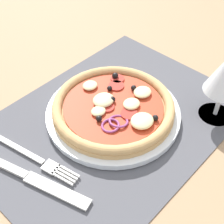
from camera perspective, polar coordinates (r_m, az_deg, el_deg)
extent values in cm
cube|color=#9E7A56|center=(62.91, -0.29, -2.65)|extent=(190.00, 140.00, 2.40)
cube|color=#4C4C51|center=(61.88, -0.30, -1.78)|extent=(48.89, 35.66, 0.40)
cylinder|color=white|center=(62.44, 0.22, -0.19)|extent=(25.44, 25.44, 1.17)
cylinder|color=tan|center=(61.68, 0.22, 0.52)|extent=(22.98, 22.98, 1.00)
torus|color=tan|center=(61.07, 0.22, 1.10)|extent=(22.94, 22.94, 1.80)
cylinder|color=#B7381E|center=(61.22, 0.22, 0.96)|extent=(18.85, 18.85, 0.30)
ellipsoid|color=beige|center=(64.90, -3.84, 4.63)|extent=(3.05, 2.75, 0.92)
ellipsoid|color=beige|center=(61.41, -1.50, 2.11)|extent=(4.20, 3.78, 1.26)
ellipsoid|color=beige|center=(60.93, 3.41, 1.44)|extent=(3.32, 2.99, 1.00)
ellipsoid|color=beige|center=(57.79, 5.24, -1.54)|extent=(4.33, 3.90, 1.30)
ellipsoid|color=beige|center=(59.60, -2.38, 0.15)|extent=(2.80, 2.52, 0.84)
ellipsoid|color=beige|center=(63.41, 5.32, 3.46)|extent=(3.60, 3.24, 1.08)
sphere|color=black|center=(57.99, -2.14, -1.25)|extent=(1.12, 1.12, 1.12)
sphere|color=black|center=(66.80, 0.56, 6.32)|extent=(1.28, 1.28, 1.28)
sphere|color=black|center=(64.03, -0.43, 4.14)|extent=(1.02, 1.02, 1.02)
sphere|color=black|center=(61.57, 0.07, 2.21)|extent=(1.16, 1.16, 1.16)
sphere|color=black|center=(58.67, 7.54, -1.02)|extent=(1.12, 1.12, 1.12)
sphere|color=black|center=(64.21, 3.78, 4.22)|extent=(1.11, 1.11, 1.11)
torus|color=#8E3D75|center=(57.33, -0.28, -2.37)|extent=(3.38, 3.37, 0.81)
torus|color=#8E3D75|center=(58.03, 1.14, -1.63)|extent=(3.65, 3.62, 1.13)
cylinder|color=#A3281E|center=(60.74, -0.89, 0.91)|extent=(2.82, 2.82, 0.30)
cylinder|color=#A3281E|center=(66.82, 0.96, 5.79)|extent=(2.81, 2.81, 0.30)
cylinder|color=#A3281E|center=(59.54, 2.97, -0.31)|extent=(3.09, 3.09, 0.30)
cylinder|color=#A3281E|center=(65.15, 0.73, 4.58)|extent=(3.10, 3.10, 0.30)
cube|color=silver|center=(59.47, -15.93, -6.12)|extent=(3.01, 11.13, 0.44)
cube|color=silver|center=(56.02, -10.86, -9.15)|extent=(2.64, 2.89, 0.44)
cube|color=silver|center=(54.18, -8.66, -11.43)|extent=(1.14, 4.30, 0.44)
cube|color=silver|center=(54.41, -8.26, -10.99)|extent=(1.14, 4.30, 0.44)
cube|color=silver|center=(54.65, -7.87, -10.55)|extent=(1.14, 4.30, 0.44)
cube|color=silver|center=(54.89, -7.49, -10.12)|extent=(1.14, 4.30, 0.44)
cube|color=silver|center=(57.63, -17.90, -8.90)|extent=(3.55, 8.44, 0.62)
cube|color=silver|center=(53.18, -9.55, -13.27)|extent=(5.10, 11.70, 0.44)
cylinder|color=silver|center=(66.40, 17.44, -0.36)|extent=(6.40, 6.40, 0.40)
cylinder|color=silver|center=(64.26, 18.05, 1.64)|extent=(0.80, 0.80, 6.00)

